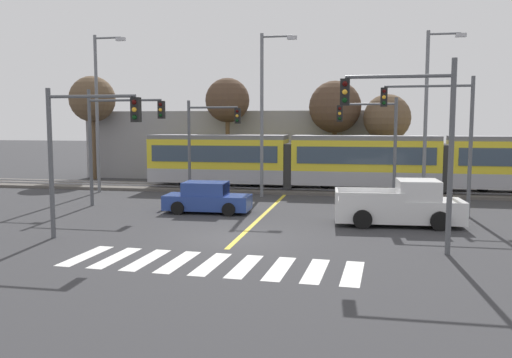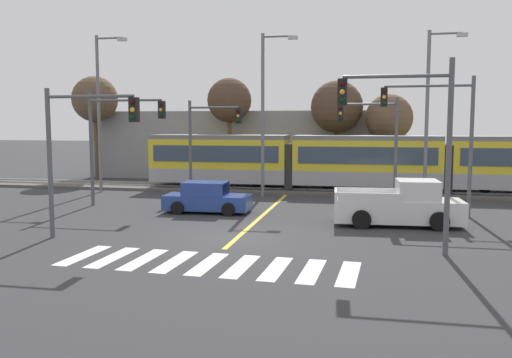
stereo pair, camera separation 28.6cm
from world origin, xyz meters
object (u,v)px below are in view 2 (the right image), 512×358
Objects in this scene: bare_tree_far_west at (95,100)px; sedan_crossing at (207,198)px; traffic_light_near_left at (80,138)px; traffic_light_far_right at (376,134)px; traffic_light_mid_left at (116,130)px; light_rail_tram at (366,161)px; traffic_light_near_right at (412,128)px; bare_tree_west at (229,101)px; bare_tree_east at (337,107)px; traffic_light_mid_right at (441,124)px; street_lamp_east at (430,107)px; traffic_light_far_left at (208,133)px; street_lamp_west at (101,105)px; street_lamp_centre at (266,106)px; bare_tree_far_east at (389,118)px; pickup_truck at (401,206)px.

sedan_crossing is at bearing -45.68° from bare_tree_far_west.
sedan_crossing is 19.35m from bare_tree_far_west.
sedan_crossing is 0.53× the size of bare_tree_far_west.
traffic_light_near_left is (-2.87, -6.85, 3.14)m from sedan_crossing.
traffic_light_mid_left is at bearing -163.77° from traffic_light_far_right.
light_rail_tram is 4.90× the size of traffic_light_near_left.
traffic_light_near_right is at bearing -42.12° from bare_tree_far_west.
bare_tree_west is 1.04× the size of bare_tree_east.
street_lamp_east is at bearing 90.08° from traffic_light_mid_right.
street_lamp_east is at bearing 0.87° from traffic_light_far_left.
street_lamp_west is at bearing 123.92° from traffic_light_mid_left.
sedan_crossing is 0.44× the size of street_lamp_centre.
traffic_light_mid_right reaches higher than traffic_light_near_left.
street_lamp_west is 9.69m from bare_tree_west.
street_lamp_west is 1.23× the size of bare_tree_far_west.
traffic_light_mid_left is at bearing -56.08° from street_lamp_west.
traffic_light_far_left is 5.97m from traffic_light_mid_left.
street_lamp_centre is (-9.27, 4.88, 1.02)m from traffic_light_mid_right.
street_lamp_west is (-17.92, 12.92, 1.25)m from traffic_light_near_right.
traffic_light_far_right is at bearing 30.54° from sedan_crossing.
traffic_light_mid_right is at bearing -19.26° from traffic_light_far_left.
traffic_light_far_left reaches higher than traffic_light_near_left.
traffic_light_far_right is at bearing -4.81° from street_lamp_west.
street_lamp_west is at bearing 179.09° from street_lamp_east.
street_lamp_west reaches higher than traffic_light_far_right.
bare_tree_far_west reaches higher than bare_tree_far_east.
street_lamp_west is 10.56m from street_lamp_centre.
bare_tree_west reaches higher than traffic_light_far_right.
street_lamp_centre is at bearing -136.70° from bare_tree_far_east.
traffic_light_near_left reaches higher than light_rail_tram.
traffic_light_far_left is 10.81m from bare_tree_east.
bare_tree_east is (7.17, 7.91, 1.72)m from traffic_light_far_left.
traffic_light_mid_left is (-12.86, -8.20, 1.98)m from light_rail_tram.
street_lamp_west is at bearing 156.44° from pickup_truck.
bare_tree_far_west is at bearing 153.41° from traffic_light_mid_right.
traffic_light_near_left is (-1.20, -12.55, 0.07)m from traffic_light_far_left.
traffic_light_mid_right is 0.70× the size of street_lamp_east.
traffic_light_mid_right is 0.67× the size of street_lamp_west.
bare_tree_far_east is at bearing 40.28° from traffic_light_mid_left.
bare_tree_far_west reaches higher than traffic_light_near_left.
sedan_crossing is 13.32m from street_lamp_east.
traffic_light_near_left is 20.37m from bare_tree_west.
sedan_crossing is 9.92m from traffic_light_far_right.
traffic_light_mid_right reaches higher than pickup_truck.
bare_tree_far_east is at bearing 90.23° from pickup_truck.
traffic_light_mid_right is (11.04, 1.26, 3.65)m from sedan_crossing.
light_rail_tram is at bearing 95.41° from traffic_light_near_right.
bare_tree_far_west is at bearing 154.15° from street_lamp_centre.
traffic_light_mid_right reaches higher than bare_tree_far_east.
traffic_light_mid_left is at bearing -139.72° from bare_tree_far_east.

